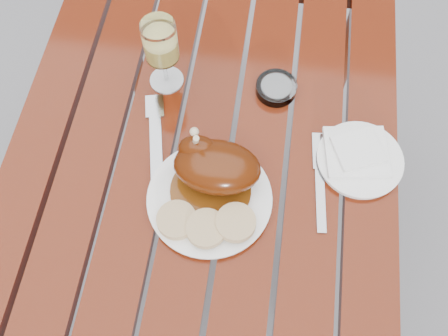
{
  "coord_description": "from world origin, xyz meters",
  "views": [
    {
      "loc": [
        0.11,
        -0.5,
        1.66
      ],
      "look_at": [
        0.05,
        -0.07,
        0.78
      ],
      "focal_mm": 40.0,
      "sensor_mm": 36.0,
      "label": 1
    }
  ],
  "objects_px": {
    "ashtray": "(276,88)",
    "dinner_plate": "(210,199)",
    "table": "(209,207)",
    "side_plate": "(360,160)",
    "wine_glass": "(162,55)"
  },
  "relations": [
    {
      "from": "ashtray",
      "to": "side_plate",
      "type": "bearing_deg",
      "value": -39.08
    },
    {
      "from": "wine_glass",
      "to": "table",
      "type": "bearing_deg",
      "value": -52.86
    },
    {
      "from": "table",
      "to": "ashtray",
      "type": "height_order",
      "value": "ashtray"
    },
    {
      "from": "wine_glass",
      "to": "side_plate",
      "type": "xyz_separation_m",
      "value": [
        0.43,
        -0.14,
        -0.08
      ]
    },
    {
      "from": "wine_glass",
      "to": "ashtray",
      "type": "xyz_separation_m",
      "value": [
        0.24,
        0.01,
        -0.08
      ]
    },
    {
      "from": "ashtray",
      "to": "dinner_plate",
      "type": "bearing_deg",
      "value": -110.6
    },
    {
      "from": "side_plate",
      "to": "ashtray",
      "type": "xyz_separation_m",
      "value": [
        -0.18,
        0.15,
        0.0
      ]
    },
    {
      "from": "dinner_plate",
      "to": "wine_glass",
      "type": "distance_m",
      "value": 0.32
    },
    {
      "from": "table",
      "to": "dinner_plate",
      "type": "distance_m",
      "value": 0.41
    },
    {
      "from": "table",
      "to": "dinner_plate",
      "type": "xyz_separation_m",
      "value": [
        0.03,
        -0.13,
        0.38
      ]
    },
    {
      "from": "ashtray",
      "to": "table",
      "type": "bearing_deg",
      "value": -133.3
    },
    {
      "from": "wine_glass",
      "to": "dinner_plate",
      "type": "bearing_deg",
      "value": -63.09
    },
    {
      "from": "table",
      "to": "side_plate",
      "type": "bearing_deg",
      "value": -0.84
    },
    {
      "from": "table",
      "to": "ashtray",
      "type": "xyz_separation_m",
      "value": [
        0.14,
        0.15,
        0.39
      ]
    },
    {
      "from": "wine_glass",
      "to": "ashtray",
      "type": "relative_size",
      "value": 1.97
    }
  ]
}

